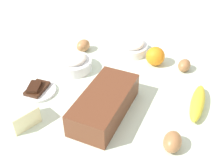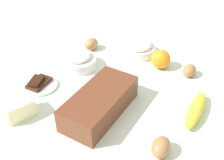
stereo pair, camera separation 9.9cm
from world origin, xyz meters
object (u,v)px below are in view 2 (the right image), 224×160
Objects in this scene: egg_near_butter at (190,71)px; egg_loose at (161,147)px; loaf_pan at (100,102)px; sugar_bowl at (138,48)px; butter_block at (19,109)px; egg_beside_bowl at (91,44)px; flour_bowl at (78,60)px; orange_fruit at (161,59)px; chocolate_plate at (39,84)px; banana at (196,110)px.

egg_loose is (0.40, 0.06, 0.00)m from egg_near_butter.
loaf_pan is 0.40m from sugar_bowl.
egg_beside_bowl is at bearing -173.47° from butter_block.
sugar_bowl is 2.02× the size of egg_loose.
sugar_bowl is at bearing 144.44° from flour_bowl.
butter_block is 0.45m from egg_loose.
loaf_pan is at bearing -9.06° from orange_fruit.
egg_loose is at bearing 64.09° from flour_bowl.
egg_near_butter reaches higher than chocolate_plate.
loaf_pan is 4.52× the size of egg_near_butter.
sugar_bowl is 1.60× the size of butter_block.
banana is at bearing 118.98° from loaf_pan.
egg_beside_bowl is (0.08, -0.19, -0.00)m from sugar_bowl.
loaf_pan is 1.96× the size of sugar_bowl.
egg_near_butter is 0.92× the size of egg_beside_bowl.
flour_bowl is 0.33m from orange_fruit.
orange_fruit reaches higher than sugar_bowl.
loaf_pan is 0.28m from flour_bowl.
butter_block is 0.69× the size of chocolate_plate.
loaf_pan reaches higher than egg_near_butter.
chocolate_plate is at bearing -12.74° from flour_bowl.
flour_bowl is 0.76× the size of banana.
egg_loose is (0.20, -0.03, 0.01)m from banana.
sugar_bowl is at bearing 111.55° from egg_beside_bowl.
egg_near_butter is 0.43m from egg_beside_bowl.
egg_beside_bowl and egg_loose have the same top height.
chocolate_plate is (0.01, -0.26, -0.03)m from loaf_pan.
sugar_bowl is 0.20m from egg_beside_bowl.
sugar_bowl is at bearing -99.02° from egg_near_butter.
sugar_bowl is 0.24m from egg_near_butter.
banana is 0.55m from chocolate_plate.
egg_loose is (0.39, 0.18, -0.01)m from orange_fruit.
butter_block reaches higher than egg_beside_bowl.
loaf_pan reaches higher than egg_loose.
butter_block is at bearing 3.00° from flour_bowl.
egg_near_butter is 0.56m from chocolate_plate.
egg_loose is at bearing 34.75° from sugar_bowl.
egg_near_butter is (-0.50, 0.38, -0.01)m from butter_block.
egg_near_butter is (-0.35, 0.17, -0.02)m from loaf_pan.
flour_bowl is 1.00× the size of sugar_bowl.
egg_near_butter is 0.48× the size of chocolate_plate.
sugar_bowl is 1.90× the size of orange_fruit.
banana is 2.50× the size of orange_fruit.
banana is 2.66× the size of egg_loose.
banana is at bearing 54.83° from sugar_bowl.
egg_beside_bowl is at bearing -141.78° from loaf_pan.
sugar_bowl reaches higher than egg_loose.
orange_fruit is at bearing 121.52° from flour_bowl.
chocolate_plate is (0.40, -0.19, -0.02)m from sugar_bowl.
orange_fruit is 0.12m from egg_near_butter.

